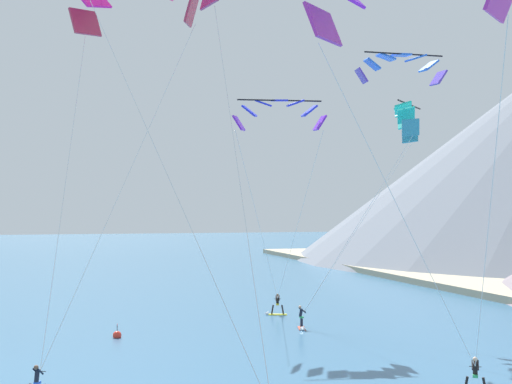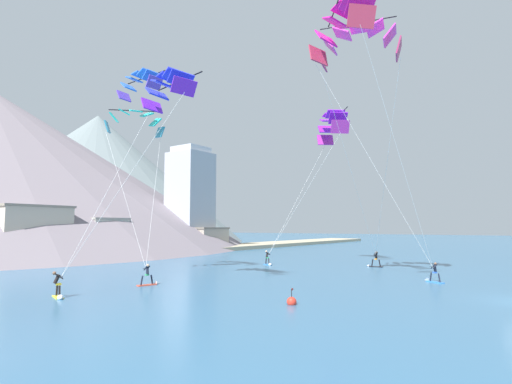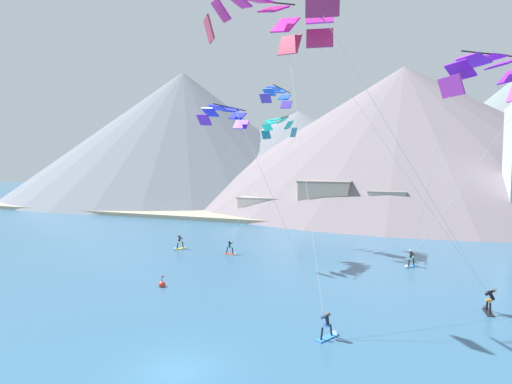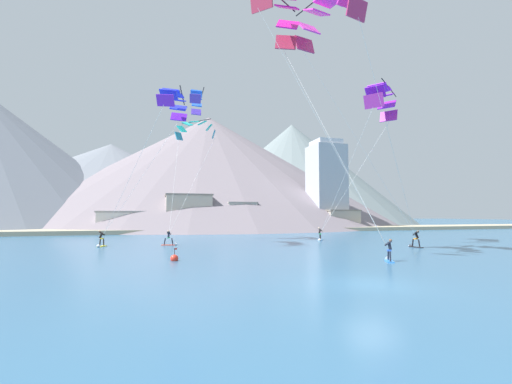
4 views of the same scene
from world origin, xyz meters
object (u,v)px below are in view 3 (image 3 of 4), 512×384
object	(u,v)px
parafoil_kite_far_right	(255,18)
kitesurfer_far_left	(489,304)
kitesurfer_far_right	(329,330)
parafoil_kite_mid_center	(224,114)
kitesurfer_mid_center	(179,245)
parafoil_kite_far_left	(321,3)
kitesurfer_near_lead	(410,262)
parafoil_kite_near_trail	(277,126)
kitesurfer_near_trail	(231,250)
parafoil_kite_distant_high_outer	(277,94)
parafoil_kite_near_lead	(488,73)
race_marker_buoy	(162,285)

from	to	relation	value
parafoil_kite_far_right	kitesurfer_far_left	bearing A→B (deg)	12.43
kitesurfer_far_right	parafoil_kite_mid_center	bearing A→B (deg)	132.84
kitesurfer_far_left	kitesurfer_far_right	bearing A→B (deg)	-138.96
kitesurfer_mid_center	parafoil_kite_far_left	bearing A→B (deg)	-32.32
kitesurfer_near_lead	parafoil_kite_near_trail	xyz separation A→B (m)	(-15.09, 4.79, 13.83)
parafoil_kite_mid_center	kitesurfer_mid_center	bearing A→B (deg)	165.21
kitesurfer_near_trail	parafoil_kite_far_left	distance (m)	26.42
kitesurfer_near_trail	parafoil_kite_distant_high_outer	size ratio (longest dim) A/B	0.29
kitesurfer_far_left	parafoil_kite_far_left	distance (m)	22.88
parafoil_kite_distant_high_outer	kitesurfer_far_left	bearing A→B (deg)	-36.77
parafoil_kite_near_lead	parafoil_kite_far_left	distance (m)	13.90
kitesurfer_far_left	parafoil_kite_distant_high_outer	distance (m)	30.50
parafoil_kite_near_trail	parafoil_kite_far_right	distance (m)	20.15
kitesurfer_far_left	parafoil_kite_distant_high_outer	size ratio (longest dim) A/B	0.28
kitesurfer_near_lead	kitesurfer_near_trail	distance (m)	18.24
kitesurfer_near_trail	race_marker_buoy	world-z (taller)	kitesurfer_near_trail
kitesurfer_mid_center	parafoil_kite_far_left	distance (m)	30.32
parafoil_kite_near_trail	parafoil_kite_mid_center	size ratio (longest dim) A/B	0.97
kitesurfer_near_lead	parafoil_kite_distant_high_outer	size ratio (longest dim) A/B	0.28
kitesurfer_far_left	kitesurfer_far_right	size ratio (longest dim) A/B	1.03
kitesurfer_mid_center	parafoil_kite_far_right	distance (m)	27.47
kitesurfer_near_trail	parafoil_kite_near_trail	bearing A→B (deg)	64.03
kitesurfer_far_left	parafoil_kite_mid_center	world-z (taller)	parafoil_kite_mid_center
kitesurfer_far_left	parafoil_kite_near_trail	xyz separation A→B (m)	(-20.14, 15.36, 13.77)
kitesurfer_mid_center	kitesurfer_far_right	xyz separation A→B (m)	(21.06, -17.10, -0.06)
kitesurfer_near_lead	parafoil_kite_mid_center	size ratio (longest dim) A/B	0.12
parafoil_kite_mid_center	kitesurfer_near_lead	bearing A→B (deg)	9.86
parafoil_kite_near_trail	parafoil_kite_far_left	distance (m)	21.45
kitesurfer_far_right	kitesurfer_mid_center	bearing A→B (deg)	140.94
kitesurfer_far_left	parafoil_kite_far_right	distance (m)	25.04
kitesurfer_near_lead	kitesurfer_mid_center	distance (m)	25.08
kitesurfer_mid_center	kitesurfer_far_left	size ratio (longest dim) A/B	1.01
kitesurfer_near_trail	parafoil_kite_mid_center	distance (m)	14.59
kitesurfer_near_lead	parafoil_kite_near_lead	size ratio (longest dim) A/B	0.10
kitesurfer_near_trail	parafoil_kite_near_lead	size ratio (longest dim) A/B	0.11
parafoil_kite_mid_center	parafoil_kite_far_left	xyz separation A→B (m)	(12.37, -10.37, 5.53)
parafoil_kite_far_left	kitesurfer_far_left	bearing A→B (deg)	15.27
kitesurfer_near_lead	parafoil_kite_far_right	size ratio (longest dim) A/B	0.09
parafoil_kite_far_left	parafoil_kite_distant_high_outer	distance (m)	20.31
kitesurfer_far_left	parafoil_kite_distant_high_outer	bearing A→B (deg)	143.23
parafoil_kite_far_left	kitesurfer_near_lead	bearing A→B (deg)	66.85
parafoil_kite_far_left	kitesurfer_near_trail	bearing A→B (deg)	135.98
parafoil_kite_far_right	race_marker_buoy	bearing A→B (deg)	-179.52
race_marker_buoy	parafoil_kite_far_left	bearing A→B (deg)	2.31
parafoil_kite_far_left	kitesurfer_far_right	bearing A→B (deg)	-69.90
parafoil_kite_far_left	race_marker_buoy	bearing A→B (deg)	-177.69
parafoil_kite_far_right	race_marker_buoy	size ratio (longest dim) A/B	19.83
kitesurfer_mid_center	kitesurfer_far_left	bearing A→B (deg)	-17.05
kitesurfer_far_left	parafoil_kite_near_lead	xyz separation A→B (m)	(0.08, 4.75, 16.09)
race_marker_buoy	kitesurfer_near_lead	bearing A→B (deg)	37.33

